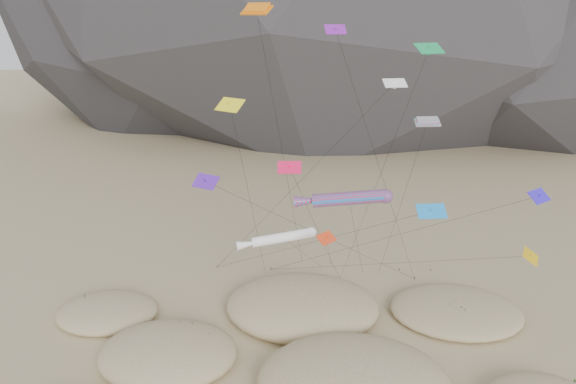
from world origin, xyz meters
name	(u,v)px	position (x,y,z in m)	size (l,w,h in m)	color
dunes	(296,373)	(-1.35, 3.39, 0.75)	(47.31, 35.23, 4.32)	#CCB789
dune_grass	(303,375)	(-0.71, 2.99, 0.85)	(43.71, 28.48, 1.62)	black
kite_stakes	(334,271)	(1.92, 23.48, 0.15)	(24.86, 4.71, 0.30)	#3F2D1E
rainbow_tube_kite	(345,199)	(2.59, 13.18, 12.40)	(8.96, 10.81, 13.39)	red
white_tube_kite	(279,238)	(-3.23, 10.14, 9.63)	(7.52, 16.42, 10.35)	white
orange_parafoil	(257,13)	(-5.49, 15.81, 28.43)	(5.26, 12.12, 29.28)	orange
multi_parafoil	(427,124)	(9.32, 13.15, 19.29)	(3.45, 11.26, 19.98)	#FF1A44
delta_kites	(365,158)	(4.02, 11.50, 16.65)	(30.62, 19.99, 27.50)	yellow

